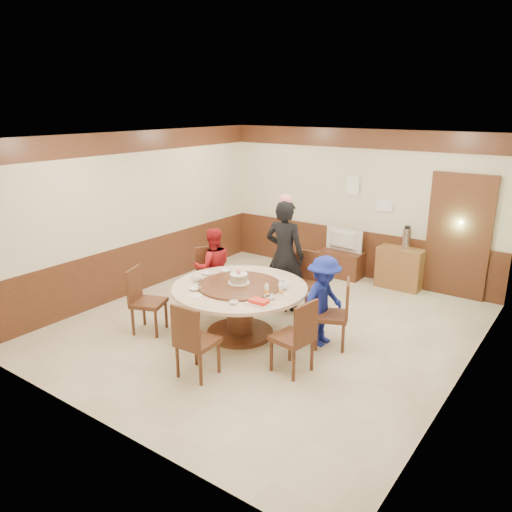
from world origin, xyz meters
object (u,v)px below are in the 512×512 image
Objects in this scene: person_blue at (324,301)px; television at (342,240)px; person_red at (213,267)px; banquet_table at (240,300)px; shrimp_platter at (259,302)px; side_cabinet at (400,268)px; person_standing at (285,255)px; thermos at (407,239)px; birthday_cake at (239,278)px; tv_stand at (341,264)px.

person_blue is 1.67× the size of television.
person_red is 1.72× the size of television.
banquet_table is 0.76m from shrimp_platter.
person_red is at bearing 88.82° from person_blue.
shrimp_platter is 0.38× the size of side_cabinet.
banquet_table is 1.24m from person_red.
person_standing is at bearing -120.83° from side_cabinet.
thermos is (0.07, 0.00, 0.56)m from side_cabinet.
television is at bearing -161.86° from person_red.
person_standing is (-0.03, 1.23, 0.37)m from banquet_table.
television is at bearing -97.96° from person_standing.
person_red reaches higher than birthday_cake.
television is 0.96× the size of side_cabinet.
birthday_cake is (1.01, -0.61, 0.19)m from person_red.
television is 2.02× the size of thermos.
person_standing is 1.19m from birthday_cake.
side_cabinet is (0.57, 3.63, -0.40)m from shrimp_platter.
person_blue is at bearing -91.47° from side_cabinet.
person_standing is 2.00m from television.
person_standing is 2.36× the size of television.
thermos is (1.28, 2.02, 0.04)m from person_standing.
person_red is 2.17m from person_blue.
thermos reaches higher than birthday_cake.
banquet_table is at bearing 116.16° from person_blue.
person_red reaches higher than shrimp_platter.
birthday_cake is at bearing 147.26° from shrimp_platter.
television is (0.05, 1.99, -0.18)m from person_standing.
birthday_cake is 0.81× the size of thermos.
person_red reaches higher than thermos.
shrimp_platter is (-0.50, -0.83, 0.14)m from person_blue.
person_red is (-1.05, 0.65, 0.13)m from banquet_table.
television is (0.02, 3.22, 0.19)m from banquet_table.
birthday_cake is 0.36× the size of tv_stand.
person_blue is 2.98m from television.
side_cabinet is (1.21, 2.02, -0.53)m from person_standing.
person_red is 2.78m from television.
person_blue is at bearing 125.29° from person_red.
person_standing is at bearing 91.22° from banquet_table.
thermos reaches higher than tv_stand.
birthday_cake is at bearing 139.96° from banquet_table.
side_cabinet is at bearing -127.47° from person_standing.
television reaches higher than banquet_table.
birthday_cake is 0.78m from shrimp_platter.
person_standing is 4.76× the size of thermos.
birthday_cake reaches higher than tv_stand.
person_red is at bearing 71.57° from television.
person_red is at bearing -112.56° from tv_stand.
thermos is (1.23, 0.03, 0.22)m from television.
television is (-1.09, 2.77, 0.08)m from person_blue.
banquet_table is 2.41× the size of side_cabinet.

